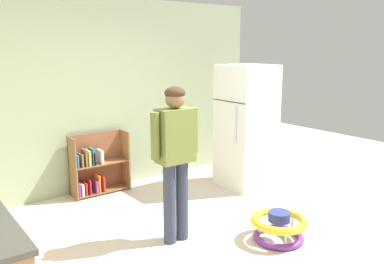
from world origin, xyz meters
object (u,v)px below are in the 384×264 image
(bookshelf, at_px, (96,168))
(refrigerator, at_px, (246,126))
(standing_person, at_px, (175,150))
(baby_walker, at_px, (279,226))

(bookshelf, bearing_deg, refrigerator, -27.19)
(bookshelf, distance_m, standing_person, 1.96)
(standing_person, bearing_deg, bookshelf, 92.27)
(refrigerator, bearing_deg, standing_person, -154.82)
(baby_walker, bearing_deg, bookshelf, 110.68)
(standing_person, xyz_separation_m, baby_walker, (0.88, -0.66, -0.83))
(bookshelf, bearing_deg, standing_person, -87.73)
(bookshelf, bearing_deg, baby_walker, -69.32)
(standing_person, distance_m, baby_walker, 1.38)
(baby_walker, bearing_deg, standing_person, 143.22)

